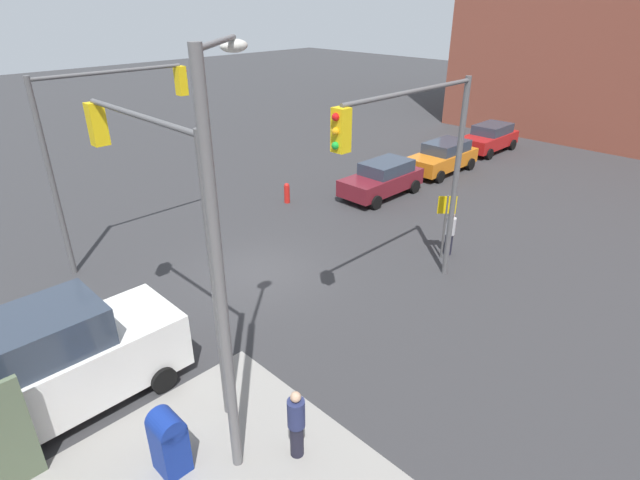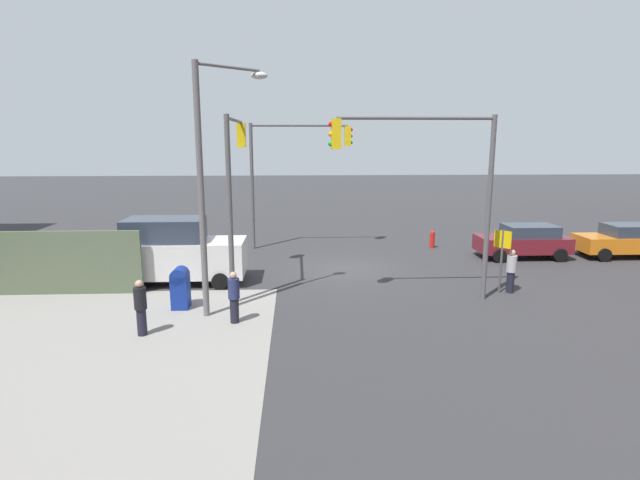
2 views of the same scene
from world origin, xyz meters
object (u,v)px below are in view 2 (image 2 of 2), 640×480
Objects in this scene: traffic_signal_nw_corner at (428,170)px; traffic_signal_se_corner at (291,160)px; traffic_signal_ne_corner at (235,169)px; street_lamp_corner at (210,171)px; van_white_delivery at (174,251)px; pedestrian_crossing at (141,307)px; sedan_orange at (626,240)px; mailbox_blue at (180,287)px; pedestrian_walking_north at (511,270)px; pedestrian_waiting at (234,297)px; fire_hydrant at (432,239)px; coupe_maroon at (524,241)px.

traffic_signal_nw_corner is 1.00× the size of traffic_signal_se_corner.
street_lamp_corner is (0.43, 2.86, 0.11)m from traffic_signal_ne_corner.
van_white_delivery is 3.20× the size of pedestrian_crossing.
traffic_signal_ne_corner is 1.47× the size of sedan_orange.
traffic_signal_se_corner is 10.90m from mailbox_blue.
pedestrian_walking_north is at bearing 134.95° from traffic_signal_se_corner.
van_white_delivery reaches higher than pedestrian_waiting.
fire_hydrant is at bearing -135.50° from street_lamp_corner.
fire_hydrant is at bearing -138.88° from pedestrian_crossing.
sedan_orange is 21.32m from van_white_delivery.
fire_hydrant is 0.56× the size of pedestrian_crossing.
pedestrian_waiting is (-0.73, 0.95, -3.84)m from street_lamp_corner.
traffic_signal_se_corner is at bearing -105.63° from traffic_signal_ne_corner.
traffic_signal_ne_corner is at bearing 161.16° from van_white_delivery.
fire_hydrant is (-9.50, -6.90, -4.10)m from traffic_signal_ne_corner.
traffic_signal_se_corner is 17.06m from sedan_orange.
traffic_signal_ne_corner is at bearing 13.33° from sedan_orange.
sedan_orange is (-18.83, -7.22, -3.86)m from street_lamp_corner.
traffic_signal_nw_corner is at bearing -165.73° from pedestrian_crossing.
fire_hydrant is 16.55m from pedestrian_crossing.
mailbox_blue is 0.86× the size of pedestrian_waiting.
pedestrian_waiting is at bearing 49.31° from fire_hydrant.
pedestrian_crossing is (2.30, 4.70, -3.71)m from traffic_signal_ne_corner.
pedestrian_crossing is at bearing 44.51° from fire_hydrant.
fire_hydrant is at bearing -153.67° from van_white_delivery.
van_white_delivery reaches higher than pedestrian_walking_north.
fire_hydrant is (-11.20, -9.20, -0.28)m from mailbox_blue.
street_lamp_corner is at bearing 120.39° from van_white_delivery.
fire_hydrant is at bearing -33.01° from coupe_maroon.
street_lamp_corner is 14.54m from fire_hydrant.
pedestrian_walking_north is (-10.73, -1.75, -3.84)m from street_lamp_corner.
fire_hydrant is 4.57m from coupe_maroon.
pedestrian_walking_north is at bearing -62.83° from pedestrian_waiting.
sedan_orange is (-18.41, -4.36, -3.74)m from traffic_signal_ne_corner.
traffic_signal_ne_corner reaches higher than fire_hydrant.
coupe_maroon is 2.60× the size of pedestrian_walking_north.
traffic_signal_nw_corner is 13.68m from sedan_orange.
traffic_signal_nw_corner is 10.27m from pedestrian_crossing.
coupe_maroon is 2.59× the size of pedestrian_waiting.
sedan_orange is at bearing 179.43° from coupe_maroon.
pedestrian_crossing is at bearing 63.94° from traffic_signal_ne_corner.
pedestrian_walking_north is at bearing 95.71° from fire_hydrant.
pedestrian_crossing is 1.02× the size of pedestrian_walking_north.
traffic_signal_ne_corner is 4.78m from mailbox_blue.
coupe_maroon is at bearing -136.36° from traffic_signal_nw_corner.
traffic_signal_se_corner is 13.20m from pedestrian_crossing.
pedestrian_crossing is at bearing -104.32° from pedestrian_walking_north.
street_lamp_corner is (2.44, 10.05, 0.08)m from traffic_signal_se_corner.
street_lamp_corner is 5.53m from van_white_delivery.
van_white_delivery is (2.20, -3.75, -3.42)m from street_lamp_corner.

